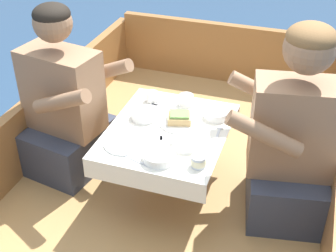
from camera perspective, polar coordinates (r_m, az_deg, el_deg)
The scene contains 22 objects.
ground_plane at distance 2.66m, azimuth -0.36°, elevation -12.43°, with size 60.00×60.00×0.00m, color navy.
boat_deck at distance 2.57m, azimuth -0.37°, elevation -10.52°, with size 1.71×2.86×0.24m, color #A87F4C.
gunwale_port at distance 2.70m, azimuth -17.22°, elevation -1.32°, with size 0.06×2.86×0.38m, color #936033.
gunwale_starboard at distance 2.30m, azimuth 19.77°, elevation -8.87°, with size 0.06×2.86×0.38m, color #936033.
bow_coaming at distance 3.52m, azimuth 7.16°, elevation 8.84°, with size 1.59×0.06×0.44m, color #936033.
cockpit_table at distance 2.32m, azimuth 0.00°, elevation -1.37°, with size 0.57×0.70×0.39m.
person_port at distance 2.54m, azimuth -12.39°, elevation 2.06°, with size 0.57×0.51×0.94m.
person_starboard at distance 2.24m, azimuth 14.85°, elevation -1.96°, with size 0.57×0.52×0.99m.
plate_sandwich at distance 2.34m, azimuth 1.40°, elevation 0.46°, with size 0.20×0.20×0.01m.
plate_bread at distance 2.19m, azimuth -5.31°, elevation -2.09°, with size 0.20×0.20×0.01m.
sandwich at distance 2.32m, azimuth 1.41°, elevation 1.03°, with size 0.14×0.12×0.05m.
bowl_port_near at distance 2.17m, azimuth 2.41°, elevation -1.89°, with size 0.15×0.15×0.04m.
bowl_starboard_near at distance 2.37m, azimuth -2.90°, elevation 1.46°, with size 0.14×0.14×0.04m.
bowl_center_far at distance 2.07m, azimuth -1.09°, elevation -3.70°, with size 0.14×0.14×0.04m.
bowl_port_far at distance 2.38m, azimuth 5.90°, elevation 1.49°, with size 0.12×0.12×0.04m.
coffee_cup_port at distance 2.48m, azimuth 2.27°, elevation 3.23°, with size 0.10×0.07×0.06m.
coffee_cup_starboard at distance 2.51m, azimuth -1.97°, elevation 3.63°, with size 0.09×0.07×0.05m.
tin_can at distance 2.04m, azimuth 3.73°, elevation -4.33°, with size 0.07×0.07×0.05m.
utensil_spoon_port at distance 2.27m, azimuth 6.16°, elevation -0.79°, with size 0.04×0.17×0.01m.
utensil_knife_port at distance 2.08m, azimuth -3.84°, elevation -4.26°, with size 0.17×0.06×0.00m.
utensil_fork_starboard at distance 2.18m, azimuth -0.85°, elevation -2.28°, with size 0.07×0.17×0.00m.
utensil_fork_port at distance 2.47m, azimuth -0.58°, elevation 2.33°, with size 0.17×0.04×0.00m.
Camera 1 is at (0.61, -1.75, 1.90)m, focal length 50.00 mm.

